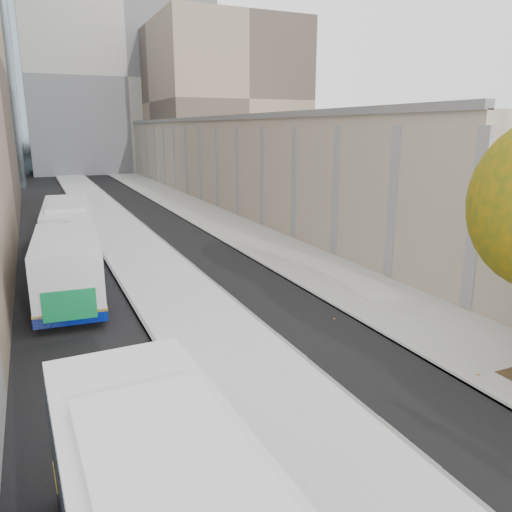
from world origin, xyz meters
TOP-DOWN VIEW (x-y plane):
  - bus_platform at (-3.88, 35.00)m, footprint 4.25×150.00m
  - sidewalk at (4.12, 35.00)m, footprint 4.75×150.00m
  - building_tan at (15.50, 64.00)m, footprint 18.00×92.00m
  - building_far_block at (6.00, 96.00)m, footprint 30.00×18.00m
  - bus_far at (-7.87, 30.83)m, footprint 3.76×17.80m
  - distant_car at (-7.65, 49.16)m, footprint 2.95×4.65m

SIDE VIEW (x-z plane):
  - sidewalk at x=4.12m, z-range 0.00..0.08m
  - bus_platform at x=-3.88m, z-range 0.00..0.15m
  - distant_car at x=-7.65m, z-range 0.00..1.47m
  - bus_far at x=-7.87m, z-range 0.14..3.08m
  - building_tan at x=15.50m, z-range 0.00..8.00m
  - building_far_block at x=6.00m, z-range 0.00..30.00m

